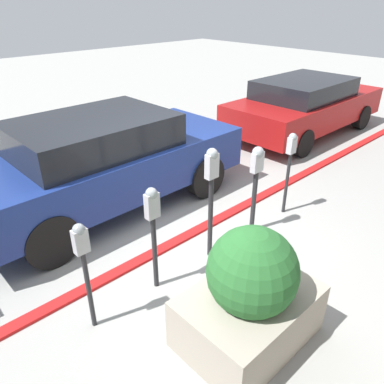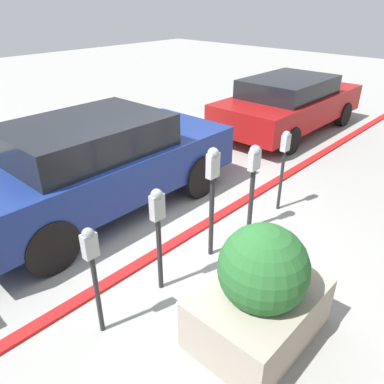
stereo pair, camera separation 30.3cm
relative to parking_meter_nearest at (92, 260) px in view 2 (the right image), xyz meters
name	(u,v)px [view 2 (the right image)]	position (x,y,z in m)	size (l,w,h in m)	color
ground_plane	(186,242)	(1.76, 0.46, -0.92)	(40.00, 40.00, 0.00)	#999993
curb_strip	(182,238)	(1.76, 0.54, -0.90)	(24.50, 0.16, 0.04)	red
parking_meter_nearest	(92,260)	(0.00, 0.00, 0.00)	(0.14, 0.12, 1.29)	#232326
parking_meter_second	(158,221)	(0.88, 0.03, 0.02)	(0.16, 0.13, 1.34)	#232326
parking_meter_middle	(212,183)	(1.79, 0.02, 0.16)	(0.17, 0.14, 1.55)	#232326
parking_meter_fourth	(254,171)	(2.68, 0.01, 0.03)	(0.19, 0.16, 1.34)	#232326
parking_meter_farthest	(284,155)	(3.49, 0.00, 0.04)	(0.14, 0.12, 1.35)	#232326
planter_box	(260,293)	(1.07, -1.22, -0.36)	(1.35, 0.97, 1.30)	#A39989
parked_car_middle	(98,163)	(1.51, 2.12, -0.09)	(4.52, 1.92, 1.54)	navy
parked_car_rear	(290,103)	(7.15, 1.98, -0.19)	(4.54, 1.92, 1.38)	maroon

